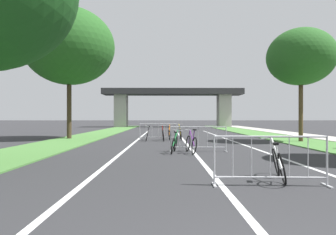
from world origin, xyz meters
The scene contains 19 objects.
grass_verge_left centered at (-6.87, 21.33, 0.03)m, with size 3.08×52.15×0.05m, color #477A38.
grass_verge_right centered at (6.87, 21.33, 0.03)m, with size 3.08×52.15×0.05m, color #477A38.
sidewalk_path_right centered at (9.59, 21.33, 0.04)m, with size 2.36×52.15×0.08m, color #ADA89E.
lane_stripe_center centered at (0.00, 15.08, 0.00)m, with size 0.14×30.17×0.01m, color silver.
lane_stripe_right_lane centered at (2.93, 15.08, 0.00)m, with size 0.14×30.17×0.01m, color silver.
lane_stripe_left_lane centered at (-2.93, 15.08, 0.00)m, with size 0.14×30.17×0.01m, color silver.
overpass_bridge centered at (0.00, 43.10, 4.16)m, with size 20.79×3.66×5.71m.
tree_left_cypress_far centered at (-7.49, 18.03, 6.11)m, with size 5.94×5.94×8.64m.
tree_right_oak_near centered at (6.72, 15.53, 4.94)m, with size 3.88×3.88×6.60m.
crowd_barrier_nearest centered at (1.01, 4.51, 0.52)m, with size 2.40×0.54×1.05m.
crowd_barrier_second centered at (0.21, 10.81, 0.52)m, with size 2.40×0.53×1.05m.
crowd_barrier_third centered at (-1.60, 17.12, 0.52)m, with size 2.40×0.50×1.05m.
bicycle_green_0 centered at (-0.80, 10.37, 0.36)m, with size 0.59×1.64×0.94m.
bicycle_purple_1 centered at (-0.13, 10.33, 0.38)m, with size 0.42×1.75×0.97m.
bicycle_orange_2 centered at (-0.86, 17.58, 0.37)m, with size 0.45×1.77×0.98m.
bicycle_black_3 centered at (-2.26, 16.73, 0.37)m, with size 0.50×1.74×0.93m.
bicycle_yellow_4 centered at (-0.18, 17.56, 0.38)m, with size 0.52×1.71×1.02m.
bicycle_red_5 centered at (-1.29, 16.62, 0.38)m, with size 0.49×1.76×0.97m.
bicycle_white_6 centered at (1.39, 5.07, 0.39)m, with size 0.55×1.67×1.00m.
Camera 1 is at (-1.19, -1.67, 1.43)m, focal length 31.88 mm.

